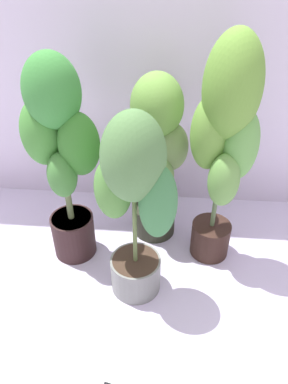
{
  "coord_description": "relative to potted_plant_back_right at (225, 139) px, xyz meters",
  "views": [
    {
      "loc": [
        0.1,
        -0.88,
        1.28
      ],
      "look_at": [
        -0.0,
        0.37,
        0.37
      ],
      "focal_mm": 33.47,
      "sensor_mm": 36.0,
      "label": 1
    }
  ],
  "objects": [
    {
      "name": "potted_plant_back_center",
      "position": [
        -0.28,
        0.13,
        -0.13
      ],
      "size": [
        0.33,
        0.32,
        0.84
      ],
      "color": "#27291C",
      "rests_on": "ground"
    },
    {
      "name": "potted_plant_center",
      "position": [
        -0.33,
        -0.24,
        -0.14
      ],
      "size": [
        0.35,
        0.31,
        0.83
      ],
      "color": "gray",
      "rests_on": "ground"
    },
    {
      "name": "potted_plant_back_right",
      "position": [
        0.0,
        0.0,
        0.0
      ],
      "size": [
        0.33,
        0.31,
        1.04
      ],
      "color": "#321F17",
      "rests_on": "ground"
    },
    {
      "name": "potted_plant_back_left",
      "position": [
        -0.66,
        -0.05,
        -0.07
      ],
      "size": [
        0.35,
        0.27,
        0.96
      ],
      "color": "#311D1C",
      "rests_on": "ground"
    },
    {
      "name": "mylar_back_wall",
      "position": [
        -0.31,
        0.45,
        0.38
      ],
      "size": [
        3.2,
        0.01,
        2.0
      ],
      "primitive_type": "cube",
      "color": "silver",
      "rests_on": "ground"
    },
    {
      "name": "ground_plane",
      "position": [
        -0.31,
        -0.4,
        -0.62
      ],
      "size": [
        8.0,
        8.0,
        0.0
      ],
      "primitive_type": "plane",
      "color": "silver",
      "rests_on": "ground"
    }
  ]
}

